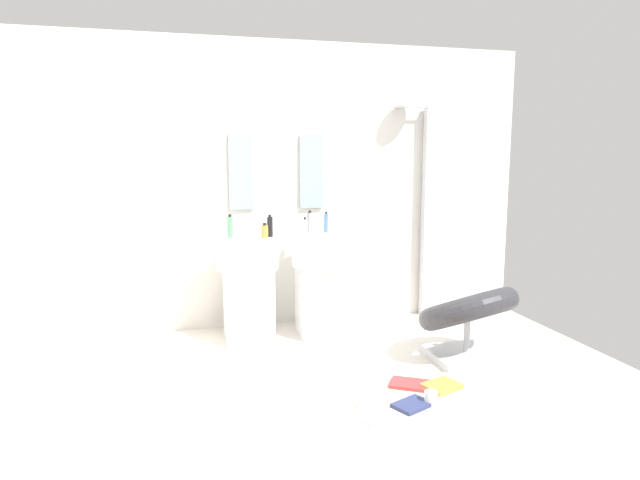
{
  "coord_description": "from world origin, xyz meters",
  "views": [
    {
      "loc": [
        -0.81,
        -3.33,
        1.55
      ],
      "look_at": [
        0.15,
        0.55,
        0.95
      ],
      "focal_mm": 30.4,
      "sensor_mm": 36.0,
      "label": 1
    }
  ],
  "objects_px": {
    "magazine_navy": "(412,405)",
    "towel_rack": "(95,298)",
    "coffee_mug": "(431,398)",
    "magazine_ochre": "(442,386)",
    "soap_bottle_white": "(305,226)",
    "soap_bottle_green": "(230,227)",
    "soap_bottle_amber": "(265,231)",
    "pedestal_sink_left": "(248,283)",
    "soap_bottle_black": "(270,226)",
    "magazine_red": "(412,384)",
    "lounge_chair": "(468,316)",
    "soap_bottle_blue": "(326,223)",
    "pedestal_sink_right": "(322,279)",
    "shower_column": "(428,207)",
    "soap_bottle_grey": "(310,222)"
  },
  "relations": [
    {
      "from": "pedestal_sink_left",
      "to": "soap_bottle_black",
      "type": "height_order",
      "value": "soap_bottle_black"
    },
    {
      "from": "pedestal_sink_right",
      "to": "magazine_navy",
      "type": "height_order",
      "value": "pedestal_sink_right"
    },
    {
      "from": "magazine_navy",
      "to": "soap_bottle_white",
      "type": "bearing_deg",
      "value": 76.32
    },
    {
      "from": "soap_bottle_green",
      "to": "soap_bottle_amber",
      "type": "relative_size",
      "value": 1.56
    },
    {
      "from": "soap_bottle_white",
      "to": "shower_column",
      "type": "bearing_deg",
      "value": 10.44
    },
    {
      "from": "lounge_chair",
      "to": "towel_rack",
      "type": "bearing_deg",
      "value": 177.12
    },
    {
      "from": "magazine_navy",
      "to": "soap_bottle_green",
      "type": "relative_size",
      "value": 1.2
    },
    {
      "from": "towel_rack",
      "to": "soap_bottle_white",
      "type": "relative_size",
      "value": 6.54
    },
    {
      "from": "magazine_navy",
      "to": "shower_column",
      "type": "bearing_deg",
      "value": 38.16
    },
    {
      "from": "coffee_mug",
      "to": "magazine_red",
      "type": "bearing_deg",
      "value": 90.67
    },
    {
      "from": "pedestal_sink_right",
      "to": "magazine_ochre",
      "type": "relative_size",
      "value": 4.19
    },
    {
      "from": "soap_bottle_green",
      "to": "towel_rack",
      "type": "bearing_deg",
      "value": -142.67
    },
    {
      "from": "soap_bottle_amber",
      "to": "soap_bottle_black",
      "type": "height_order",
      "value": "soap_bottle_black"
    },
    {
      "from": "pedestal_sink_left",
      "to": "soap_bottle_green",
      "type": "xyz_separation_m",
      "value": [
        -0.14,
        0.01,
        0.49
      ]
    },
    {
      "from": "magazine_navy",
      "to": "coffee_mug",
      "type": "bearing_deg",
      "value": -23.43
    },
    {
      "from": "pedestal_sink_left",
      "to": "shower_column",
      "type": "bearing_deg",
      "value": 10.65
    },
    {
      "from": "magazine_ochre",
      "to": "magazine_navy",
      "type": "xyz_separation_m",
      "value": [
        -0.3,
        -0.21,
        -0.0
      ]
    },
    {
      "from": "magazine_ochre",
      "to": "magazine_navy",
      "type": "distance_m",
      "value": 0.37
    },
    {
      "from": "soap_bottle_white",
      "to": "soap_bottle_blue",
      "type": "bearing_deg",
      "value": 6.92
    },
    {
      "from": "lounge_chair",
      "to": "soap_bottle_white",
      "type": "bearing_deg",
      "value": 138.14
    },
    {
      "from": "pedestal_sink_left",
      "to": "soap_bottle_green",
      "type": "distance_m",
      "value": 0.51
    },
    {
      "from": "soap_bottle_amber",
      "to": "soap_bottle_grey",
      "type": "bearing_deg",
      "value": 25.6
    },
    {
      "from": "shower_column",
      "to": "soap_bottle_white",
      "type": "distance_m",
      "value": 1.31
    },
    {
      "from": "magazine_red",
      "to": "soap_bottle_grey",
      "type": "relative_size",
      "value": 1.48
    },
    {
      "from": "magazine_ochre",
      "to": "magazine_navy",
      "type": "bearing_deg",
      "value": -167.49
    },
    {
      "from": "shower_column",
      "to": "magazine_red",
      "type": "xyz_separation_m",
      "value": [
        -0.84,
        -1.59,
        -1.06
      ]
    },
    {
      "from": "soap_bottle_blue",
      "to": "pedestal_sink_right",
      "type": "bearing_deg",
      "value": -120.29
    },
    {
      "from": "towel_rack",
      "to": "magazine_navy",
      "type": "xyz_separation_m",
      "value": [
        1.95,
        -0.82,
        -0.61
      ]
    },
    {
      "from": "magazine_ochre",
      "to": "soap_bottle_white",
      "type": "bearing_deg",
      "value": 91.99
    },
    {
      "from": "magazine_navy",
      "to": "towel_rack",
      "type": "bearing_deg",
      "value": 132.41
    },
    {
      "from": "lounge_chair",
      "to": "pedestal_sink_left",
      "type": "bearing_deg",
      "value": 151.67
    },
    {
      "from": "soap_bottle_amber",
      "to": "magazine_ochre",
      "type": "bearing_deg",
      "value": -51.61
    },
    {
      "from": "soap_bottle_blue",
      "to": "coffee_mug",
      "type": "bearing_deg",
      "value": -81.33
    },
    {
      "from": "soap_bottle_grey",
      "to": "soap_bottle_blue",
      "type": "xyz_separation_m",
      "value": [
        0.15,
        -0.02,
        -0.01
      ]
    },
    {
      "from": "soap_bottle_white",
      "to": "soap_bottle_amber",
      "type": "bearing_deg",
      "value": -156.14
    },
    {
      "from": "pedestal_sink_right",
      "to": "soap_bottle_black",
      "type": "xyz_separation_m",
      "value": [
        -0.45,
        -0.01,
        0.48
      ]
    },
    {
      "from": "magazine_red",
      "to": "lounge_chair",
      "type": "bearing_deg",
      "value": 63.64
    },
    {
      "from": "lounge_chair",
      "to": "magazine_navy",
      "type": "distance_m",
      "value": 1.07
    },
    {
      "from": "magazine_red",
      "to": "soap_bottle_grey",
      "type": "distance_m",
      "value": 1.75
    },
    {
      "from": "soap_bottle_green",
      "to": "soap_bottle_amber",
      "type": "xyz_separation_m",
      "value": [
        0.28,
        -0.08,
        -0.03
      ]
    },
    {
      "from": "towel_rack",
      "to": "magazine_ochre",
      "type": "xyz_separation_m",
      "value": [
        2.26,
        -0.61,
        -0.6
      ]
    },
    {
      "from": "pedestal_sink_right",
      "to": "magazine_red",
      "type": "relative_size",
      "value": 3.37
    },
    {
      "from": "magazine_navy",
      "to": "coffee_mug",
      "type": "relative_size",
      "value": 2.73
    },
    {
      "from": "shower_column",
      "to": "magazine_navy",
      "type": "xyz_separation_m",
      "value": [
        -0.96,
        -1.88,
        -1.06
      ]
    },
    {
      "from": "pedestal_sink_right",
      "to": "magazine_red",
      "type": "distance_m",
      "value": 1.38
    },
    {
      "from": "pedestal_sink_left",
      "to": "soap_bottle_black",
      "type": "relative_size",
      "value": 5.29
    },
    {
      "from": "soap_bottle_white",
      "to": "soap_bottle_black",
      "type": "height_order",
      "value": "soap_bottle_black"
    },
    {
      "from": "pedestal_sink_left",
      "to": "coffee_mug",
      "type": "xyz_separation_m",
      "value": [
        0.97,
        -1.54,
        -0.45
      ]
    },
    {
      "from": "soap_bottle_green",
      "to": "lounge_chair",
      "type": "bearing_deg",
      "value": -26.76
    },
    {
      "from": "pedestal_sink_left",
      "to": "soap_bottle_green",
      "type": "height_order",
      "value": "soap_bottle_green"
    }
  ]
}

